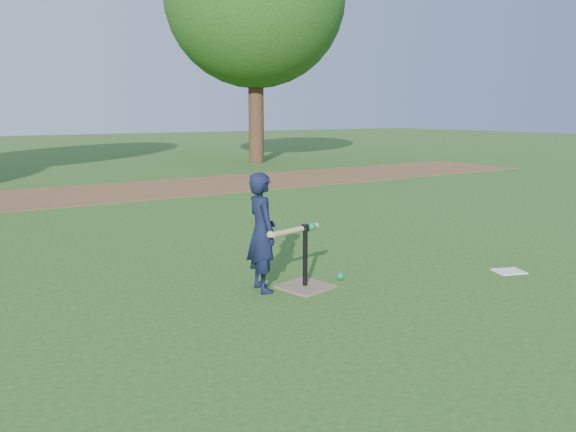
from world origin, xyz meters
TOP-DOWN VIEW (x-y plane):
  - ground at (0.00, 0.00)m, footprint 80.00×80.00m
  - dirt_strip at (0.00, 7.50)m, footprint 24.00×3.00m
  - child at (-0.22, 0.12)m, footprint 0.32×0.44m
  - wiffle_ball_ground at (0.60, -0.02)m, footprint 0.08×0.08m
  - clipboard at (2.27, -0.76)m, footprint 0.36×0.32m
  - batting_tee at (0.16, -0.03)m, footprint 0.52×0.52m
  - swing_action at (0.05, -0.06)m, footprint 0.63×0.19m

SIDE VIEW (x-z plane):
  - ground at x=0.00m, z-range 0.00..0.00m
  - dirt_strip at x=0.00m, z-range 0.00..0.01m
  - clipboard at x=2.27m, z-range 0.00..0.01m
  - wiffle_ball_ground at x=0.60m, z-range 0.00..0.08m
  - batting_tee at x=0.16m, z-range -0.20..0.42m
  - child at x=-0.22m, z-range 0.00..1.11m
  - swing_action at x=0.05m, z-range 0.54..0.63m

